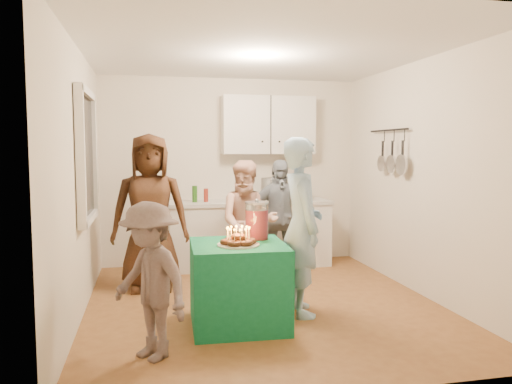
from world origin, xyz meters
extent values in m
plane|color=brown|center=(0.00, 0.00, 0.00)|extent=(4.00, 4.00, 0.00)
plane|color=white|center=(0.00, 0.00, 2.60)|extent=(4.00, 4.00, 0.00)
plane|color=silver|center=(0.00, 2.00, 1.30)|extent=(3.60, 3.60, 0.00)
plane|color=silver|center=(-1.80, 0.00, 1.30)|extent=(4.00, 4.00, 0.00)
plane|color=silver|center=(1.80, 0.00, 1.30)|extent=(4.00, 4.00, 0.00)
cube|color=black|center=(-1.77, 0.30, 1.55)|extent=(0.04, 1.00, 1.20)
cube|color=white|center=(0.20, 1.70, 0.43)|extent=(2.20, 0.58, 0.86)
cube|color=beige|center=(0.20, 1.70, 0.89)|extent=(2.24, 0.62, 0.05)
cube|color=white|center=(0.50, 1.85, 1.95)|extent=(1.30, 0.30, 0.80)
cube|color=black|center=(1.72, 0.70, 1.60)|extent=(0.12, 1.00, 0.60)
imported|color=white|center=(0.70, 1.70, 1.06)|extent=(0.59, 0.44, 0.31)
cube|color=#106A3E|center=(-0.36, -0.55, 0.38)|extent=(0.89, 0.89, 0.76)
cylinder|color=red|center=(-0.15, -0.36, 0.93)|extent=(0.22, 0.22, 0.34)
imported|color=#9EC6E6|center=(0.30, -0.36, 0.87)|extent=(0.44, 0.65, 1.74)
imported|color=brown|center=(-1.14, 0.83, 0.90)|extent=(0.89, 0.59, 1.80)
imported|color=tan|center=(0.00, 0.79, 0.74)|extent=(0.81, 0.67, 1.49)
imported|color=black|center=(0.45, 1.08, 0.74)|extent=(0.88, 0.37, 1.49)
imported|color=#544543|center=(-1.16, -1.13, 0.61)|extent=(0.85, 0.90, 1.22)
camera|label=1|loc=(-1.15, -4.97, 1.63)|focal=35.00mm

